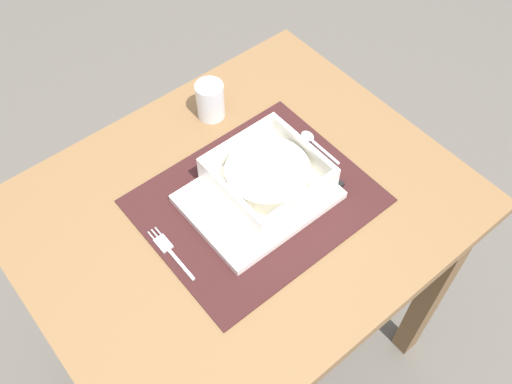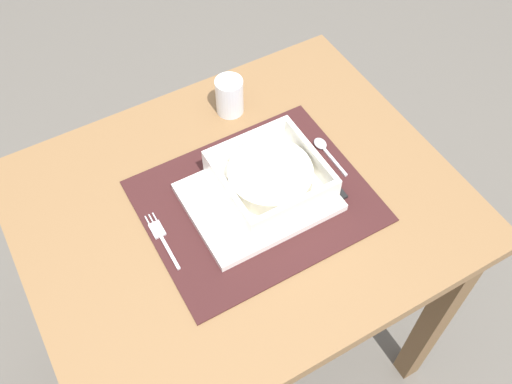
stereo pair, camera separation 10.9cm
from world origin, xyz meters
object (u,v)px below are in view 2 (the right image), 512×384
dining_table (241,235)px  fork (161,236)px  drinking_glass (230,98)px  butter_knife (329,178)px  spoon (323,147)px  bread_knife (317,180)px  porridge_bowl (270,177)px

dining_table → fork: size_ratio=6.22×
dining_table → drinking_glass: size_ratio=9.86×
fork → butter_knife: size_ratio=1.04×
spoon → butter_knife: spoon is taller
dining_table → bread_knife: bread_knife is taller
dining_table → porridge_bowl: 0.18m
spoon → fork: bearing=-172.7°
dining_table → drinking_glass: 0.29m
porridge_bowl → spoon: (0.15, 0.04, -0.04)m
porridge_bowl → butter_knife: 0.13m
fork → dining_table: bearing=1.0°
dining_table → butter_knife: size_ratio=6.45×
dining_table → fork: 0.21m
dining_table → porridge_bowl: porridge_bowl is taller
dining_table → spoon: bearing=8.2°
butter_knife → bread_knife: size_ratio=0.98×
butter_knife → bread_knife: (-0.02, 0.01, 0.00)m
spoon → drinking_glass: 0.23m
butter_knife → spoon: bearing=64.4°
porridge_bowl → drinking_glass: size_ratio=2.26×
dining_table → porridge_bowl: bearing=-5.2°
dining_table → bread_knife: (0.16, -0.03, 0.13)m
bread_knife → drinking_glass: bearing=99.2°
dining_table → butter_knife: bearing=-12.9°
butter_knife → drinking_glass: size_ratio=1.53×
bread_knife → drinking_glass: drinking_glass is taller
butter_knife → porridge_bowl: bearing=162.5°
butter_knife → bread_knife: 0.02m
porridge_bowl → bread_knife: size_ratio=1.45×
porridge_bowl → bread_knife: 0.10m
dining_table → porridge_bowl: size_ratio=4.37×
fork → butter_knife: (0.34, -0.04, 0.00)m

